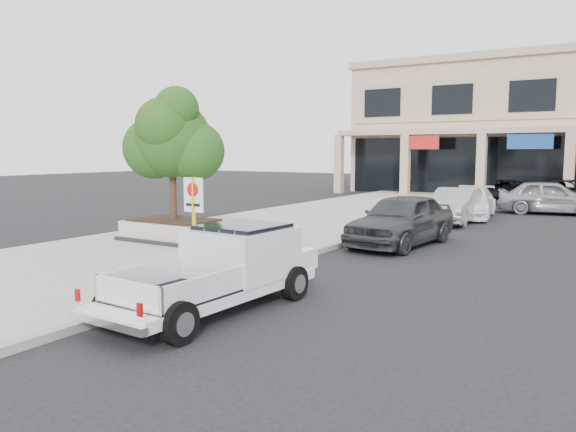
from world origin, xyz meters
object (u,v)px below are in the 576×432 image
at_px(planter_tree, 178,139).
at_px(curb_car_d, 504,191).
at_px(pickup_truck, 212,271).
at_px(curb_car_c, 470,202).
at_px(lot_car_a, 551,197).
at_px(planter, 174,230).
at_px(no_parking_sign, 194,213).
at_px(curb_car_a, 401,220).
at_px(curb_car_b, 455,206).
at_px(lot_car_d, 573,194).

distance_m(planter_tree, curb_car_d, 22.29).
height_order(pickup_truck, curb_car_c, pickup_truck).
bearing_deg(lot_car_a, planter, 140.78).
height_order(pickup_truck, curb_car_d, pickup_truck).
bearing_deg(no_parking_sign, curb_car_a, 74.58).
distance_m(curb_car_a, curb_car_b, 6.63).
distance_m(pickup_truck, curb_car_b, 15.71).
relative_size(planter, curb_car_c, 0.66).
bearing_deg(curb_car_c, curb_car_d, 84.67).
xyz_separation_m(curb_car_b, lot_car_a, (3.00, 5.79, 0.09)).
bearing_deg(lot_car_d, curb_car_b, 175.70).
height_order(curb_car_d, lot_car_d, lot_car_d).
distance_m(planter, lot_car_d, 22.36).
distance_m(no_parking_sign, curb_car_c, 16.63).
distance_m(planter, curb_car_a, 7.38).
distance_m(planter_tree, pickup_truck, 8.52).
bearing_deg(planter_tree, lot_car_d, 63.85).
bearing_deg(no_parking_sign, planter, 137.82).
bearing_deg(planter, curb_car_d, 74.02).
bearing_deg(curb_car_b, lot_car_d, 68.35).
relative_size(planter_tree, pickup_truck, 0.80).
bearing_deg(pickup_truck, curb_car_b, 91.75).
xyz_separation_m(pickup_truck, curb_car_c, (0.33, 17.98, -0.09)).
height_order(no_parking_sign, curb_car_d, no_parking_sign).
xyz_separation_m(planter_tree, curb_car_a, (6.25, 3.54, -2.57)).
height_order(planter, planter_tree, planter_tree).
bearing_deg(lot_car_a, no_parking_sign, 156.71).
bearing_deg(planter_tree, planter, -131.03).
relative_size(curb_car_b, curb_car_d, 0.93).
bearing_deg(pickup_truck, curb_car_c, 91.61).
distance_m(curb_car_a, curb_car_d, 17.76).
bearing_deg(lot_car_a, curb_car_d, 21.37).
height_order(curb_car_b, lot_car_d, lot_car_d).
height_order(planter, curb_car_c, curb_car_c).
height_order(no_parking_sign, pickup_truck, no_parking_sign).
bearing_deg(curb_car_d, curb_car_c, -81.55).
xyz_separation_m(pickup_truck, curb_car_a, (0.33, 9.08, 0.05)).
height_order(curb_car_c, lot_car_a, lot_car_a).
bearing_deg(curb_car_c, pickup_truck, -97.85).
bearing_deg(curb_car_d, curb_car_b, -82.26).
bearing_deg(curb_car_c, lot_car_a, 43.45).
relative_size(pickup_truck, curb_car_d, 1.04).
distance_m(pickup_truck, lot_car_d, 25.73).
bearing_deg(lot_car_a, curb_car_c, 131.04).
distance_m(curb_car_b, curb_car_c, 2.27).
relative_size(curb_car_d, lot_car_d, 0.89).
relative_size(curb_car_a, lot_car_d, 0.91).
xyz_separation_m(no_parking_sign, lot_car_a, (5.01, 19.99, -0.81)).
distance_m(planter_tree, lot_car_d, 22.32).
xyz_separation_m(curb_car_a, curb_car_b, (-0.09, 6.63, -0.10)).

